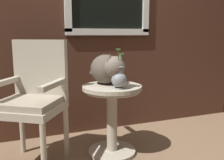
{
  "coord_description": "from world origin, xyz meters",
  "views": [
    {
      "loc": [
        -0.72,
        -1.87,
        1.08
      ],
      "look_at": [
        0.09,
        0.24,
        0.68
      ],
      "focal_mm": 41.7,
      "sensor_mm": 36.0,
      "label": 1
    }
  ],
  "objects_px": {
    "wicker_side_table": "(112,108)",
    "pewter_vase_with_ivy": "(119,78)",
    "wicker_chair": "(34,95)",
    "cat": "(107,69)"
  },
  "relations": [
    {
      "from": "wicker_side_table",
      "to": "pewter_vase_with_ivy",
      "type": "relative_size",
      "value": 1.9
    },
    {
      "from": "wicker_chair",
      "to": "pewter_vase_with_ivy",
      "type": "bearing_deg",
      "value": -18.5
    },
    {
      "from": "wicker_side_table",
      "to": "pewter_vase_with_ivy",
      "type": "height_order",
      "value": "pewter_vase_with_ivy"
    },
    {
      "from": "cat",
      "to": "pewter_vase_with_ivy",
      "type": "xyz_separation_m",
      "value": [
        0.03,
        -0.22,
        -0.05
      ]
    },
    {
      "from": "wicker_side_table",
      "to": "pewter_vase_with_ivy",
      "type": "xyz_separation_m",
      "value": [
        0.01,
        -0.15,
        0.3
      ]
    },
    {
      "from": "wicker_chair",
      "to": "cat",
      "type": "relative_size",
      "value": 1.61
    },
    {
      "from": "pewter_vase_with_ivy",
      "to": "cat",
      "type": "bearing_deg",
      "value": 97.08
    },
    {
      "from": "wicker_chair",
      "to": "pewter_vase_with_ivy",
      "type": "height_order",
      "value": "wicker_chair"
    },
    {
      "from": "wicker_chair",
      "to": "cat",
      "type": "distance_m",
      "value": 0.67
    },
    {
      "from": "wicker_chair",
      "to": "wicker_side_table",
      "type": "bearing_deg",
      "value": -6.61
    }
  ]
}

